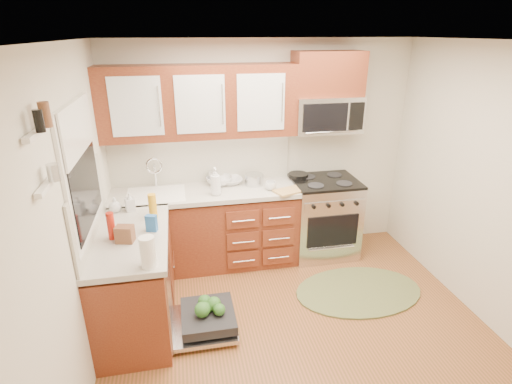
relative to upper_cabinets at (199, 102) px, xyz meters
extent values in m
plane|color=brown|center=(0.73, -1.57, -1.88)|extent=(3.50, 3.50, 0.00)
plane|color=white|center=(0.73, -1.57, 0.62)|extent=(3.50, 3.50, 0.00)
cube|color=beige|center=(0.73, 0.18, -0.62)|extent=(3.50, 0.04, 2.50)
cube|color=beige|center=(-1.02, -1.57, -0.62)|extent=(0.04, 3.50, 2.50)
cube|color=beige|center=(2.48, -1.57, -0.62)|extent=(0.04, 3.50, 2.50)
cube|color=#5A1E14|center=(0.00, -0.12, -1.45)|extent=(2.05, 0.60, 0.85)
cube|color=#5A1E14|center=(-0.72, -1.05, -1.45)|extent=(0.60, 1.25, 0.85)
cube|color=beige|center=(0.00, -0.14, -0.97)|extent=(2.07, 0.64, 0.05)
cube|color=beige|center=(-0.71, -1.05, -0.97)|extent=(0.64, 1.27, 0.05)
cube|color=#B4B2A2|center=(0.00, 0.16, -0.67)|extent=(2.05, 0.02, 0.57)
cube|color=#B4B2A2|center=(-1.01, -1.05, -0.67)|extent=(0.02, 1.25, 0.57)
cube|color=#5A1E14|center=(1.41, 0.00, 0.26)|extent=(0.76, 0.35, 0.47)
cube|color=white|center=(-0.98, -1.07, 0.00)|extent=(0.02, 0.96, 0.40)
cube|color=white|center=(-0.99, -1.92, 0.17)|extent=(0.04, 0.40, 0.03)
cube|color=white|center=(-0.99, -1.92, -0.12)|extent=(0.04, 0.40, 0.03)
cylinder|color=black|center=(1.12, 0.02, -0.90)|extent=(0.28, 0.28, 0.04)
cylinder|color=silver|center=(0.57, -0.06, -0.89)|extent=(0.23, 0.23, 0.13)
cube|color=tan|center=(0.91, -0.35, -0.94)|extent=(0.36, 0.30, 0.02)
cylinder|color=silver|center=(0.11, 0.07, -0.87)|extent=(0.12, 0.12, 0.15)
cylinder|color=white|center=(-0.52, -1.59, -0.83)|extent=(0.13, 0.13, 0.25)
cylinder|color=gold|center=(-0.52, -0.73, -0.83)|extent=(0.08, 0.08, 0.24)
cylinder|color=#B71F0F|center=(-0.85, -1.09, -0.83)|extent=(0.08, 0.08, 0.24)
cube|color=brown|center=(-0.74, -1.16, -0.88)|extent=(0.16, 0.13, 0.14)
cube|color=#235BA5|center=(-0.53, -1.01, -0.88)|extent=(0.11, 0.08, 0.15)
imported|color=#999999|center=(0.31, 0.03, -0.92)|extent=(0.28, 0.28, 0.07)
imported|color=#999999|center=(0.18, 0.03, -0.90)|extent=(0.30, 0.30, 0.09)
imported|color=#999999|center=(0.72, -0.25, -0.90)|extent=(0.16, 0.16, 0.10)
imported|color=#999999|center=(0.11, -0.28, -0.80)|extent=(0.12, 0.13, 0.30)
imported|color=#999999|center=(-0.75, -0.52, -0.85)|extent=(0.11, 0.11, 0.19)
imported|color=#999999|center=(-0.90, -0.52, -0.88)|extent=(0.14, 0.14, 0.15)
camera|label=1|loc=(-0.24, -4.26, 0.69)|focal=28.00mm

